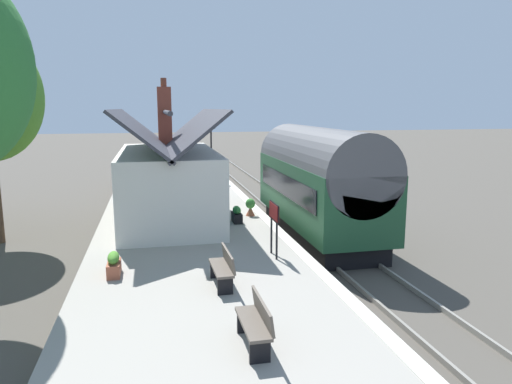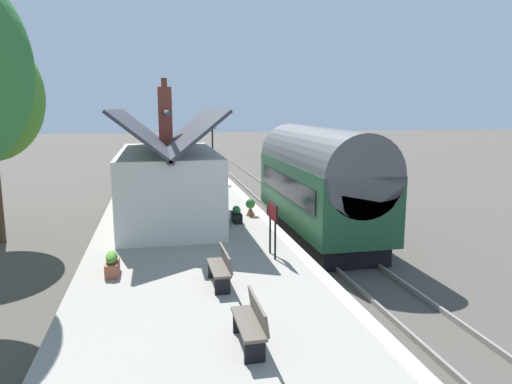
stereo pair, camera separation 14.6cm
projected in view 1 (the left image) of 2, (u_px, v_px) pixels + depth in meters
ground_plane at (286, 230)px, 19.67m from camera, size 160.00×160.00×0.00m
platform at (185, 226)px, 18.71m from camera, size 32.00×6.39×0.84m
platform_edge_coping at (259, 212)px, 19.27m from camera, size 32.00×0.36×0.02m
rail_near at (323, 226)px, 20.00m from camera, size 52.00×0.08×0.14m
rail_far at (291, 228)px, 19.69m from camera, size 52.00×0.08×0.14m
train at (318, 182)px, 18.23m from camera, size 8.60×2.73×4.32m
station_building at (169, 181)px, 17.81m from camera, size 7.85×3.74×5.42m
bench_by_lamp at (187, 176)px, 25.93m from camera, size 1.41×0.47×0.88m
bench_near_building at (224, 267)px, 11.22m from camera, size 1.41×0.47×0.88m
bench_mid_platform at (182, 169)px, 29.06m from camera, size 1.41×0.47×0.88m
bench_platform_end at (256, 321)px, 8.35m from camera, size 1.40×0.44×0.88m
planter_under_sign at (204, 171)px, 28.33m from camera, size 0.64×0.64×0.93m
planter_edge_far at (114, 264)px, 11.96m from camera, size 0.78×0.32×0.61m
planter_corner_building at (134, 184)px, 24.19m from camera, size 0.48×0.48×0.74m
planter_bench_right at (237, 215)px, 17.50m from camera, size 0.72×0.32×0.61m
planter_by_door at (250, 207)px, 18.57m from camera, size 0.38×0.38×0.69m
planter_bench_left at (197, 180)px, 25.79m from camera, size 0.71×0.32×0.61m
planter_edge_near at (211, 172)px, 29.01m from camera, size 1.03×0.32×0.66m
lamp_post_platform at (211, 137)px, 27.24m from camera, size 0.32×0.50×3.62m
station_sign_board at (274, 216)px, 13.34m from camera, size 0.96×0.06×1.57m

